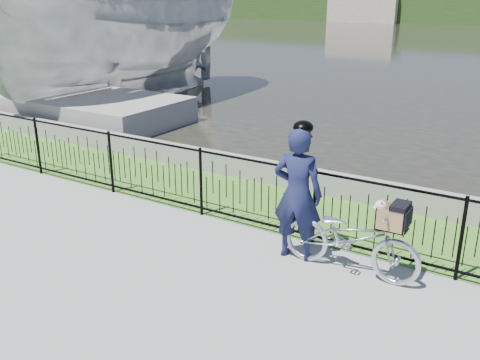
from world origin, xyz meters
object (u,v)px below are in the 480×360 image
Objects in this scene: dock at (36,100)px; cyclist at (298,193)px; boat_far at (67,52)px; bicycle_rig at (351,237)px; boat_near at (118,31)px.

dock is 11.83m from cyclist.
bicycle_rig is at bearing -30.34° from boat_far.
boat_near reaches higher than boat_far.
cyclist reaches higher than dock.
dock is at bearing 159.41° from bicycle_rig.
boat_near reaches higher than bicycle_rig.
boat_far is (-5.55, 2.64, -1.18)m from boat_near.
cyclist is 0.16× the size of boat_far.
bicycle_rig is 0.91m from cyclist.
boat_far reaches higher than cyclist.
cyclist is at bearing -21.88° from dock.
boat_near reaches higher than dock.
dock is 0.82× the size of boat_far.
boat_far is at bearing 129.97° from dock.
boat_far is at bearing 149.66° from bicycle_rig.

